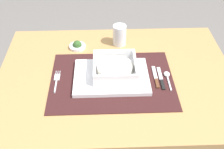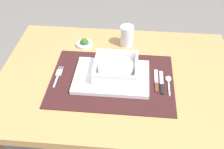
{
  "view_description": "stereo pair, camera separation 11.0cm",
  "coord_description": "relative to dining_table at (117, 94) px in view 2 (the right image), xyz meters",
  "views": [
    {
      "loc": [
        -0.05,
        -0.87,
        1.45
      ],
      "look_at": [
        -0.02,
        -0.03,
        0.74
      ],
      "focal_mm": 45.99,
      "sensor_mm": 36.0,
      "label": 1
    },
    {
      "loc": [
        0.06,
        -0.87,
        1.45
      ],
      "look_at": [
        -0.02,
        -0.03,
        0.74
      ],
      "focal_mm": 45.99,
      "sensor_mm": 36.0,
      "label": 2
    }
  ],
  "objects": [
    {
      "name": "dining_table",
      "position": [
        0.0,
        0.0,
        0.0
      ],
      "size": [
        0.95,
        0.69,
        0.71
      ],
      "color": "#B2844C",
      "rests_on": "ground"
    },
    {
      "name": "placemat",
      "position": [
        -0.02,
        -0.03,
        0.11
      ],
      "size": [
        0.48,
        0.35,
        0.0
      ],
      "primitive_type": "cube",
      "color": "#381919",
      "rests_on": "dining_table"
    },
    {
      "name": "serving_plate",
      "position": [
        -0.02,
        -0.02,
        0.12
      ],
      "size": [
        0.29,
        0.21,
        0.02
      ],
      "primitive_type": "cube",
      "color": "white",
      "rests_on": "placemat"
    },
    {
      "name": "porridge_bowl",
      "position": [
        -0.01,
        -0.01,
        0.14
      ],
      "size": [
        0.17,
        0.17,
        0.05
      ],
      "color": "white",
      "rests_on": "serving_plate"
    },
    {
      "name": "fork",
      "position": [
        -0.23,
        -0.03,
        0.11
      ],
      "size": [
        0.02,
        0.13,
        0.0
      ],
      "rotation": [
        0.0,
        0.0,
        -0.04
      ],
      "color": "silver",
      "rests_on": "placemat"
    },
    {
      "name": "spoon",
      "position": [
        0.2,
        -0.02,
        0.11
      ],
      "size": [
        0.02,
        0.11,
        0.01
      ],
      "rotation": [
        0.0,
        0.0,
        0.01
      ],
      "color": "silver",
      "rests_on": "placemat"
    },
    {
      "name": "butter_knife",
      "position": [
        0.17,
        -0.04,
        0.11
      ],
      "size": [
        0.01,
        0.13,
        0.01
      ],
      "rotation": [
        0.0,
        0.0,
        -0.07
      ],
      "color": "black",
      "rests_on": "placemat"
    },
    {
      "name": "bread_knife",
      "position": [
        0.15,
        -0.03,
        0.11
      ],
      "size": [
        0.01,
        0.13,
        0.01
      ],
      "rotation": [
        0.0,
        0.0,
        -0.04
      ],
      "color": "#59331E",
      "rests_on": "placemat"
    },
    {
      "name": "drinking_glass",
      "position": [
        0.03,
        0.22,
        0.15
      ],
      "size": [
        0.06,
        0.06,
        0.09
      ],
      "color": "white",
      "rests_on": "dining_table"
    },
    {
      "name": "condiment_saucer",
      "position": [
        -0.16,
        0.2,
        0.12
      ],
      "size": [
        0.07,
        0.07,
        0.04
      ],
      "color": "white",
      "rests_on": "dining_table"
    }
  ]
}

